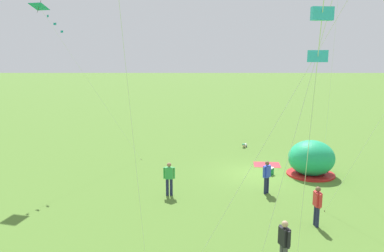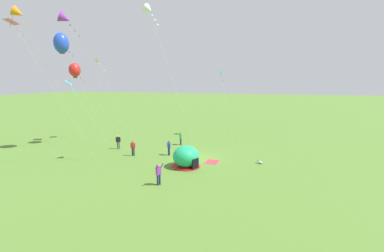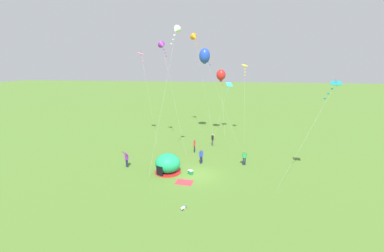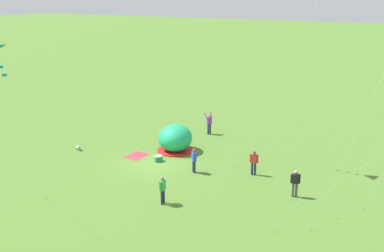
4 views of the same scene
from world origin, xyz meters
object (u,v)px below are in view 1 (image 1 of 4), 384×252
object	(u,v)px
cooler_box	(269,171)
person_center_field	(317,204)
person_far_back	(284,243)
kite_teal	(45,13)
toddler_crawling	(244,145)
person_strolling	(169,177)
person_near_tent	(267,175)
popup_tent	(311,159)

from	to	relation	value
cooler_box	person_center_field	bearing A→B (deg)	94.83
person_far_back	kite_teal	bearing A→B (deg)	-42.98
kite_teal	toddler_crawling	bearing A→B (deg)	-152.57
toddler_crawling	person_strolling	bearing A→B (deg)	63.28
person_center_field	person_near_tent	distance (m)	4.04
person_near_tent	kite_teal	distance (m)	15.25
person_far_back	kite_teal	distance (m)	17.72
popup_tent	person_center_field	bearing A→B (deg)	74.64
popup_tent	cooler_box	xyz separation A→B (m)	(2.49, -0.10, -0.78)
popup_tent	toddler_crawling	size ratio (longest dim) A/B	5.30
cooler_box	person_strolling	bearing A→B (deg)	31.43
person_center_field	kite_teal	xyz separation A→B (m)	(13.56, -7.38, 8.40)
popup_tent	cooler_box	size ratio (longest dim) A/B	4.37
popup_tent	person_strolling	size ratio (longest dim) A/B	1.63
popup_tent	kite_teal	xyz separation A→B (m)	(15.46, -0.46, 8.37)
toddler_crawling	person_center_field	size ratio (longest dim) A/B	0.31
toddler_crawling	kite_teal	bearing A→B (deg)	27.43
kite_teal	popup_tent	bearing A→B (deg)	178.28
person_center_field	cooler_box	bearing A→B (deg)	-85.17
person_center_field	kite_teal	world-z (taller)	kite_teal
person_near_tent	popup_tent	bearing A→B (deg)	-136.23
cooler_box	kite_teal	size ratio (longest dim) A/B	0.06
popup_tent	person_center_field	xyz separation A→B (m)	(1.90, 6.91, -0.03)
cooler_box	person_center_field	world-z (taller)	person_center_field
person_far_back	toddler_crawling	bearing A→B (deg)	-93.38
popup_tent	person_strolling	world-z (taller)	popup_tent
person_center_field	person_far_back	distance (m)	3.90
popup_tent	person_far_back	size ratio (longest dim) A/B	1.63
person_far_back	person_strolling	bearing A→B (deg)	-58.26
toddler_crawling	kite_teal	size ratio (longest dim) A/B	0.05
toddler_crawling	kite_teal	xyz separation A→B (m)	(12.43, 6.45, 9.19)
person_strolling	person_near_tent	xyz separation A→B (m)	(-4.98, -0.30, 0.00)
person_strolling	person_far_back	world-z (taller)	same
cooler_box	person_far_back	world-z (taller)	person_far_back
person_center_field	person_far_back	size ratio (longest dim) A/B	1.00
popup_tent	person_near_tent	world-z (taller)	popup_tent
person_center_field	person_far_back	world-z (taller)	same
cooler_box	person_far_back	bearing A→B (deg)	81.43
person_strolling	person_near_tent	distance (m)	4.99
person_far_back	person_center_field	bearing A→B (deg)	-123.26
person_strolling	person_near_tent	bearing A→B (deg)	-176.51
popup_tent	person_near_tent	size ratio (longest dim) A/B	1.63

